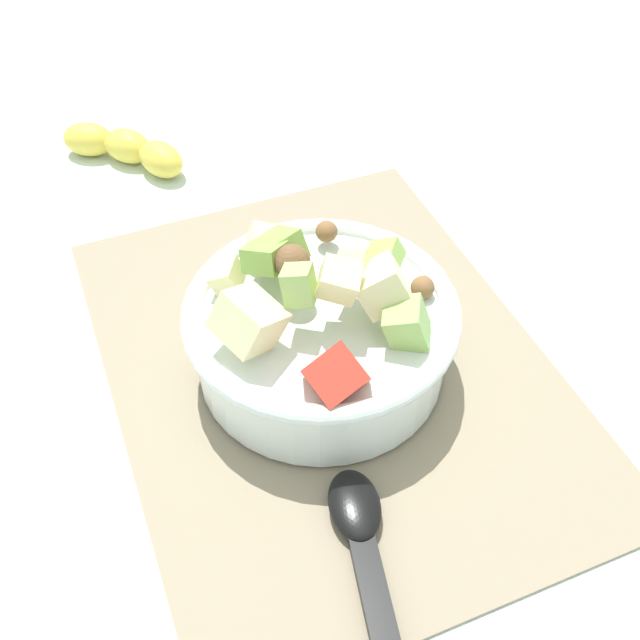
{
  "coord_description": "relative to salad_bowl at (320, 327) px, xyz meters",
  "views": [
    {
      "loc": [
        0.37,
        -0.16,
        0.48
      ],
      "look_at": [
        -0.0,
        -0.01,
        0.06
      ],
      "focal_mm": 42.87,
      "sensor_mm": 36.0,
      "label": 1
    }
  ],
  "objects": [
    {
      "name": "serving_spoon",
      "position": [
        0.19,
        -0.04,
        -0.04
      ],
      "size": [
        0.24,
        0.08,
        0.01
      ],
      "color": "black",
      "rests_on": "placemat"
    },
    {
      "name": "salad_bowl",
      "position": [
        0.0,
        0.0,
        0.0
      ],
      "size": [
        0.21,
        0.21,
        0.12
      ],
      "color": "white",
      "rests_on": "placemat"
    },
    {
      "name": "placemat",
      "position": [
        0.0,
        0.01,
        -0.05
      ],
      "size": [
        0.45,
        0.34,
        0.01
      ],
      "primitive_type": "cube",
      "color": "gray",
      "rests_on": "ground_plane"
    },
    {
      "name": "ground_plane",
      "position": [
        0.0,
        0.01,
        -0.05
      ],
      "size": [
        2.4,
        2.4,
        0.0
      ],
      "primitive_type": "plane",
      "color": "silver"
    },
    {
      "name": "banana_whole",
      "position": [
        -0.35,
        -0.08,
        -0.03
      ],
      "size": [
        0.13,
        0.12,
        0.04
      ],
      "color": "yellow",
      "rests_on": "ground_plane"
    }
  ]
}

